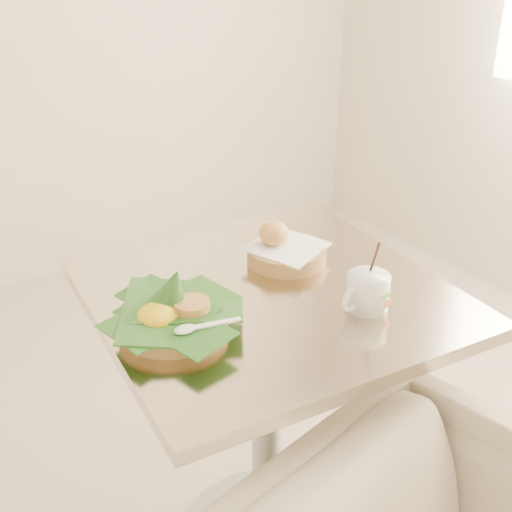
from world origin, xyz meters
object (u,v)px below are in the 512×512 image
cafe_table (267,375)px  coffee_mug (367,291)px  rice_basket (172,312)px  bread_basket (284,250)px

cafe_table → coffee_mug: coffee_mug is taller
cafe_table → coffee_mug: (0.12, -0.17, 0.26)m
coffee_mug → rice_basket: bearing=159.0°
cafe_table → bread_basket: (0.10, 0.09, 0.25)m
cafe_table → coffee_mug: bearing=-53.9°
rice_basket → bread_basket: bearing=19.8°
rice_basket → bread_basket: rice_basket is taller
cafe_table → bread_basket: bearing=41.4°
cafe_table → bread_basket: 0.28m
bread_basket → cafe_table: bearing=-138.6°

